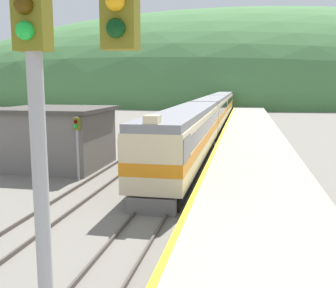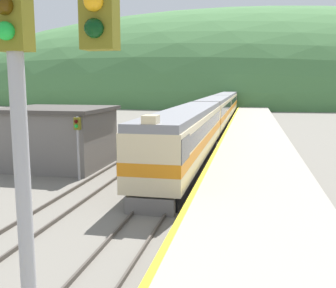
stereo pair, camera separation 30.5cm
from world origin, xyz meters
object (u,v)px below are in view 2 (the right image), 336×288
object	(u,v)px
carriage_fourth	(231,99)
express_train_lead_car	(187,135)
carriage_third	(226,104)
signal_post_siding	(78,135)
signal_mast_main	(17,93)
carriage_second	(215,113)

from	to	relation	value
carriage_fourth	express_train_lead_car	bearing A→B (deg)	-90.00
carriage_third	signal_post_siding	distance (m)	46.75
express_train_lead_car	signal_mast_main	bearing A→B (deg)	-86.46
carriage_second	signal_mast_main	world-z (taller)	signal_mast_main
carriage_third	signal_mast_main	xyz separation A→B (m)	(1.34, -63.06, 3.41)
express_train_lead_car	signal_mast_main	xyz separation A→B (m)	(1.34, -21.70, 3.40)
express_train_lead_car	signal_post_siding	world-z (taller)	express_train_lead_car
carriage_second	carriage_third	bearing A→B (deg)	90.00
express_train_lead_car	carriage_third	world-z (taller)	express_train_lead_car
carriage_third	carriage_fourth	xyz separation A→B (m)	(0.00, 20.09, 0.00)
signal_mast_main	signal_post_siding	distance (m)	18.27
carriage_second	signal_post_siding	xyz separation A→B (m)	(-5.62, -26.32, 0.55)
signal_mast_main	carriage_second	bearing A→B (deg)	91.79
carriage_third	carriage_fourth	bearing A→B (deg)	90.00
carriage_second	carriage_third	distance (m)	20.09
carriage_second	signal_mast_main	bearing A→B (deg)	-88.21
carriage_third	signal_mast_main	bearing A→B (deg)	-88.78
express_train_lead_car	carriage_fourth	size ratio (longest dim) A/B	1.10
express_train_lead_car	carriage_fourth	xyz separation A→B (m)	(0.00, 61.45, -0.01)
express_train_lead_car	carriage_second	size ratio (longest dim) A/B	1.10
carriage_fourth	signal_post_siding	bearing A→B (deg)	-94.83
carriage_third	carriage_second	bearing A→B (deg)	-90.00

